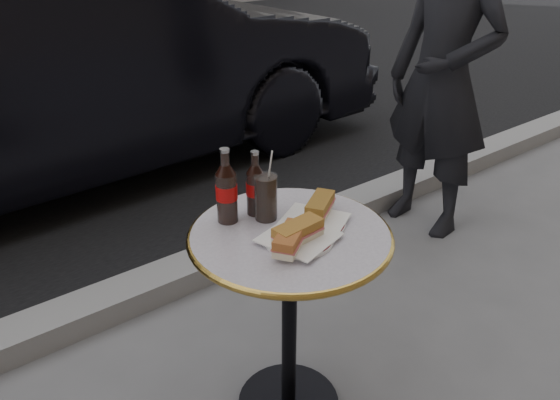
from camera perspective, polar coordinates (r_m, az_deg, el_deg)
curb at (r=2.66m, az=-11.35°, el=-8.10°), size 40.00×0.20×0.12m
bistro_table at (r=1.86m, az=0.97°, el=-13.12°), size 0.62×0.62×0.73m
plate_left at (r=1.59m, az=1.97°, el=-4.13°), size 0.22×0.22×0.01m
plate_right at (r=1.68m, az=3.43°, el=-2.50°), size 0.26×0.26×0.01m
sandwich_left_a at (r=1.53m, az=1.06°, el=-4.22°), size 0.16×0.14×0.05m
sandwich_left_b at (r=1.57m, az=1.89°, el=-3.43°), size 0.16×0.08×0.05m
sandwich_right at (r=1.71m, az=4.20°, el=-0.70°), size 0.16×0.13×0.05m
cola_bottle_left at (r=1.65m, az=-5.64°, el=1.50°), size 0.08×0.08×0.24m
cola_bottle_right at (r=1.70m, az=-2.59°, el=1.79°), size 0.06×0.06×0.21m
cola_glass at (r=1.68m, az=-1.50°, el=0.30°), size 0.09×0.09×0.15m
parked_car at (r=3.86m, az=-21.55°, el=12.82°), size 1.72×4.47×1.45m
pedestrian at (r=2.98m, az=16.66°, el=11.98°), size 0.45×0.64×1.67m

